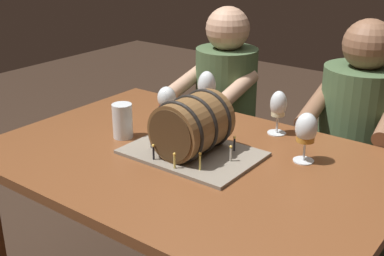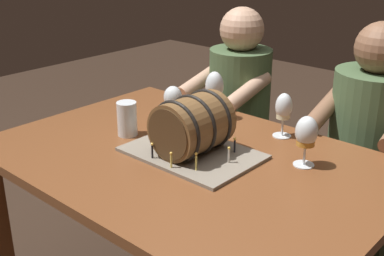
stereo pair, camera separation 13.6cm
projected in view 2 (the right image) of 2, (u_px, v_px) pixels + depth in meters
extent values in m
cube|color=brown|center=(189.00, 161.00, 1.75)|extent=(1.41, 0.96, 0.03)
cube|color=brown|center=(152.00, 165.00, 2.58)|extent=(0.07, 0.07, 0.72)
cube|color=gray|center=(192.00, 153.00, 1.76)|extent=(0.46, 0.32, 0.01)
cylinder|color=brown|center=(192.00, 125.00, 1.72)|extent=(0.20, 0.24, 0.20)
cylinder|color=#46301B|center=(167.00, 135.00, 1.63)|extent=(0.18, 0.00, 0.18)
cylinder|color=#46301B|center=(215.00, 116.00, 1.80)|extent=(0.18, 0.00, 0.18)
torus|color=black|center=(176.00, 131.00, 1.66)|extent=(0.22, 0.01, 0.22)
torus|color=black|center=(192.00, 125.00, 1.72)|extent=(0.22, 0.01, 0.22)
torus|color=black|center=(207.00, 119.00, 1.77)|extent=(0.22, 0.01, 0.22)
cylinder|color=silver|center=(229.00, 156.00, 1.66)|extent=(0.01, 0.01, 0.05)
sphere|color=#F9C64C|center=(229.00, 148.00, 1.65)|extent=(0.01, 0.01, 0.01)
cylinder|color=black|center=(235.00, 146.00, 1.74)|extent=(0.01, 0.01, 0.04)
sphere|color=#F9C64C|center=(235.00, 139.00, 1.73)|extent=(0.01, 0.01, 0.01)
cylinder|color=#D64C47|center=(222.00, 134.00, 1.83)|extent=(0.01, 0.01, 0.06)
sphere|color=#F9C64C|center=(222.00, 125.00, 1.82)|extent=(0.01, 0.01, 0.01)
cylinder|color=#EAD666|center=(199.00, 130.00, 1.88)|extent=(0.01, 0.01, 0.05)
sphere|color=#F9C64C|center=(199.00, 122.00, 1.87)|extent=(0.01, 0.01, 0.01)
cylinder|color=black|center=(170.00, 131.00, 1.86)|extent=(0.01, 0.01, 0.05)
sphere|color=#F9C64C|center=(170.00, 122.00, 1.85)|extent=(0.01, 0.01, 0.01)
cylinder|color=silver|center=(152.00, 140.00, 1.78)|extent=(0.01, 0.01, 0.05)
sphere|color=#F9C64C|center=(151.00, 131.00, 1.77)|extent=(0.01, 0.01, 0.01)
cylinder|color=black|center=(152.00, 152.00, 1.69)|extent=(0.01, 0.01, 0.05)
sphere|color=#F9C64C|center=(152.00, 144.00, 1.68)|extent=(0.01, 0.01, 0.01)
cylinder|color=#EAD666|center=(171.00, 161.00, 1.63)|extent=(0.01, 0.01, 0.04)
sphere|color=#F9C64C|center=(171.00, 153.00, 1.62)|extent=(0.01, 0.01, 0.01)
cylinder|color=#EAD666|center=(196.00, 163.00, 1.61)|extent=(0.01, 0.01, 0.05)
sphere|color=#F9C64C|center=(196.00, 154.00, 1.60)|extent=(0.01, 0.01, 0.01)
cylinder|color=white|center=(282.00, 136.00, 1.91)|extent=(0.07, 0.07, 0.00)
cylinder|color=white|center=(282.00, 127.00, 1.90)|extent=(0.01, 0.01, 0.07)
ellipsoid|color=white|center=(284.00, 106.00, 1.87)|extent=(0.06, 0.06, 0.10)
cylinder|color=beige|center=(283.00, 114.00, 1.88)|extent=(0.05, 0.05, 0.03)
cylinder|color=white|center=(173.00, 124.00, 2.03)|extent=(0.06, 0.06, 0.00)
cylinder|color=white|center=(173.00, 116.00, 2.02)|extent=(0.01, 0.01, 0.07)
ellipsoid|color=white|center=(173.00, 97.00, 1.99)|extent=(0.07, 0.07, 0.09)
cylinder|color=maroon|center=(173.00, 104.00, 2.00)|extent=(0.06, 0.06, 0.03)
cylinder|color=white|center=(304.00, 165.00, 1.68)|extent=(0.07, 0.07, 0.00)
cylinder|color=white|center=(304.00, 155.00, 1.66)|extent=(0.01, 0.01, 0.07)
ellipsoid|color=white|center=(307.00, 131.00, 1.63)|extent=(0.07, 0.07, 0.10)
cylinder|color=#C6842D|center=(306.00, 141.00, 1.64)|extent=(0.06, 0.06, 0.03)
cylinder|color=white|center=(214.00, 117.00, 2.10)|extent=(0.07, 0.07, 0.00)
cylinder|color=white|center=(214.00, 108.00, 2.08)|extent=(0.01, 0.01, 0.08)
ellipsoid|color=white|center=(214.00, 86.00, 2.05)|extent=(0.08, 0.08, 0.12)
cylinder|color=white|center=(127.00, 119.00, 1.90)|extent=(0.08, 0.08, 0.13)
cylinder|color=#C6842D|center=(127.00, 123.00, 1.91)|extent=(0.07, 0.07, 0.10)
cylinder|color=white|center=(127.00, 109.00, 1.89)|extent=(0.07, 0.07, 0.01)
cube|color=#2A3A24|center=(236.00, 185.00, 2.66)|extent=(0.34, 0.32, 0.45)
cylinder|color=#47603D|center=(239.00, 100.00, 2.49)|extent=(0.31, 0.31, 0.51)
sphere|color=tan|center=(242.00, 29.00, 2.36)|extent=(0.21, 0.21, 0.21)
cylinder|color=tan|center=(247.00, 91.00, 2.27)|extent=(0.08, 0.31, 0.14)
cylinder|color=tan|center=(201.00, 81.00, 2.44)|extent=(0.08, 0.31, 0.14)
cube|color=#2A3A24|center=(355.00, 232.00, 2.25)|extent=(0.34, 0.32, 0.45)
cylinder|color=#47603D|center=(369.00, 132.00, 2.07)|extent=(0.36, 0.36, 0.52)
sphere|color=brown|center=(381.00, 48.00, 1.94)|extent=(0.21, 0.21, 0.21)
cylinder|color=brown|center=(325.00, 109.00, 2.01)|extent=(0.10, 0.31, 0.14)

